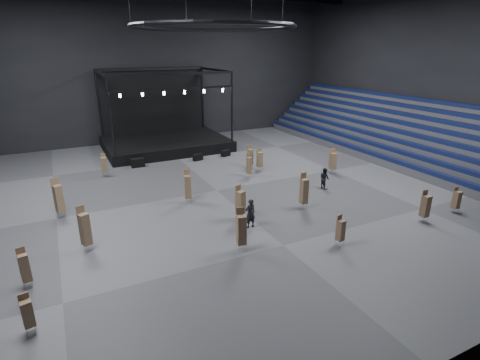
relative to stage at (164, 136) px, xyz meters
name	(u,v)px	position (x,y,z in m)	size (l,w,h in m)	color
floor	(217,190)	(0.00, -16.24, -1.45)	(50.00, 50.00, 0.00)	#505053
wall_back	(150,69)	(0.00, 4.76, 7.55)	(50.00, 0.20, 18.00)	black
wall_right	(433,73)	(25.00, -16.24, 7.55)	(0.20, 42.00, 18.00)	black
bleachers_right	(409,142)	(22.94, -16.24, 0.28)	(7.20, 40.00, 6.40)	#474749
stage	(164,136)	(0.00, 0.00, 0.00)	(14.00, 10.00, 9.20)	black
truss_ring	(213,27)	(0.00, -16.24, 11.55)	(12.30, 12.30, 5.15)	black
flight_case_left	(138,163)	(-4.62, -6.46, -1.01)	(1.33, 0.66, 0.89)	black
flight_case_mid	(198,157)	(1.71, -6.98, -1.10)	(1.06, 0.53, 0.71)	black
flight_case_right	(226,153)	(5.08, -6.82, -1.11)	(1.03, 0.51, 0.69)	black
chair_stack_0	(24,267)	(-14.00, -24.47, -0.30)	(0.53, 0.53, 2.21)	silver
chair_stack_1	(456,199)	(14.00, -28.22, -0.39)	(0.46, 0.46, 1.99)	silver
chair_stack_2	(249,165)	(4.09, -14.35, -0.26)	(0.45, 0.45, 2.33)	silver
chair_stack_3	(27,313)	(-13.78, -28.23, -0.44)	(0.52, 0.52, 1.89)	silver
chair_stack_4	(341,230)	(3.13, -28.23, -0.40)	(0.49, 0.49, 2.00)	silver
chair_stack_5	(333,161)	(11.82, -16.97, -0.15)	(0.65, 0.65, 2.44)	silver
chair_stack_6	(58,198)	(-12.13, -16.16, 0.05)	(0.68, 0.68, 2.97)	silver
chair_stack_7	(188,186)	(-3.04, -17.65, -0.07)	(0.59, 0.59, 2.70)	silver
chair_stack_8	(250,157)	(5.46, -11.97, -0.24)	(0.48, 0.48, 2.35)	silver
chair_stack_9	(85,228)	(-10.90, -21.97, 0.02)	(0.68, 0.68, 2.90)	silver
chair_stack_10	(241,229)	(-2.58, -26.05, -0.04)	(0.61, 0.61, 2.73)	silver
chair_stack_11	(104,165)	(-8.05, -8.22, -0.27)	(0.52, 0.52, 2.26)	silver
chair_stack_12	(240,202)	(-0.69, -22.12, -0.12)	(0.71, 0.71, 2.53)	silver
chair_stack_13	(304,191)	(4.44, -22.56, -0.02)	(0.52, 0.52, 2.81)	silver
chair_stack_14	(425,205)	(10.65, -28.22, -0.23)	(0.51, 0.51, 2.32)	silver
chair_stack_15	(260,159)	(5.97, -13.03, -0.26)	(0.54, 0.54, 2.24)	silver
man_center	(250,213)	(-0.67, -23.60, -0.42)	(0.75, 0.49, 2.05)	black
crew_member	(324,178)	(8.53, -19.88, -0.52)	(0.91, 0.71, 1.86)	black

